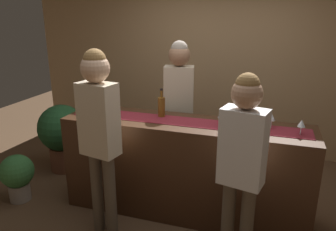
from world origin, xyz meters
The scene contains 15 objects.
ground_plane centered at (0.00, 0.00, 0.00)m, with size 10.00×10.00×0.00m, color brown.
back_wall centered at (0.00, 1.90, 1.45)m, with size 6.00×0.12×2.90m, color tan.
bar_counter centered at (0.00, 0.00, 0.51)m, with size 2.52×0.60×1.02m, color #3D2314.
counter_runner_cloth centered at (0.00, 0.00, 1.02)m, with size 2.39×0.28×0.01m, color maroon.
wine_bottle_green centered at (0.53, 0.07, 1.13)m, with size 0.07×0.07×0.30m.
wine_bottle_amber centered at (-0.28, 0.09, 1.13)m, with size 0.07×0.07×0.30m.
wine_bottle_clear centered at (-0.95, -0.06, 1.13)m, with size 0.07×0.07×0.30m.
wine_glass_near_customer centered at (0.82, 0.07, 1.13)m, with size 0.07×0.07×0.14m.
wine_glass_mid_counter centered at (0.36, 0.00, 1.13)m, with size 0.07×0.07×0.14m.
wine_glass_far_end centered at (1.07, -0.04, 1.13)m, with size 0.07×0.07×0.14m.
bartender centered at (-0.23, 0.58, 1.11)m, with size 0.37×0.27×1.77m.
customer_sipping centered at (0.62, -0.62, 1.02)m, with size 0.38×0.27×1.66m.
customer_browsing centered at (-0.64, -0.58, 1.12)m, with size 0.37×0.26×1.79m.
potted_plant_tall centered at (-1.82, 0.46, 0.53)m, with size 0.62×0.62×0.91m.
potted_plant_small centered at (-1.85, -0.38, 0.32)m, with size 0.38×0.38×0.55m.
Camera 1 is at (0.78, -2.97, 2.06)m, focal length 34.55 mm.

